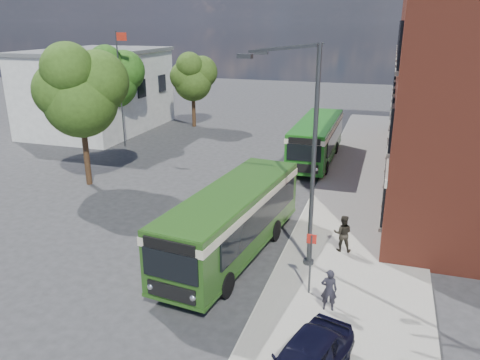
% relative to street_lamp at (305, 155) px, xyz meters
% --- Properties ---
extents(ground, '(120.00, 120.00, 0.00)m').
position_rel_street_lamp_xyz_m(ground, '(-4.84, 2.00, -4.79)').
color(ground, '#2C2B2E').
rests_on(ground, ground).
extents(pavement, '(6.00, 48.00, 0.15)m').
position_rel_street_lamp_xyz_m(pavement, '(2.16, 10.00, -4.72)').
color(pavement, gray).
rests_on(pavement, ground).
extents(kerb_line, '(0.12, 48.00, 0.01)m').
position_rel_street_lamp_xyz_m(kerb_line, '(-0.89, 10.00, -4.79)').
color(kerb_line, beige).
rests_on(kerb_line, ground).
extents(white_building, '(9.40, 13.40, 7.30)m').
position_rel_street_lamp_xyz_m(white_building, '(-22.84, 20.00, -1.13)').
color(white_building, beige).
rests_on(white_building, ground).
extents(flagpole, '(0.95, 0.10, 9.00)m').
position_rel_street_lamp_xyz_m(flagpole, '(-17.29, 15.00, 0.15)').
color(flagpole, '#37393C').
rests_on(flagpole, ground).
extents(street_lamp, '(2.96, 2.38, 9.00)m').
position_rel_street_lamp_xyz_m(street_lamp, '(0.00, 0.00, 0.00)').
color(street_lamp, '#37393C').
rests_on(street_lamp, ground).
extents(bus_stop_sign, '(0.35, 0.08, 2.52)m').
position_rel_street_lamp_xyz_m(bus_stop_sign, '(0.76, -2.20, -3.28)').
color(bus_stop_sign, '#37393C').
rests_on(bus_stop_sign, ground).
extents(bus_front, '(3.67, 10.15, 3.02)m').
position_rel_street_lamp_xyz_m(bus_front, '(-2.97, -0.00, -2.96)').
color(bus_front, '#244B16').
rests_on(bus_front, ground).
extents(bus_rear, '(2.65, 10.19, 3.02)m').
position_rel_street_lamp_xyz_m(bus_rear, '(-1.84, 15.53, -2.96)').
color(bus_rear, '#1C6519').
rests_on(bus_rear, ground).
extents(pedestrian_a, '(0.62, 0.46, 1.56)m').
position_rel_street_lamp_xyz_m(pedestrian_a, '(1.58, -3.06, -3.86)').
color(pedestrian_a, black).
rests_on(pedestrian_a, pavement).
extents(pedestrian_b, '(0.86, 0.69, 1.66)m').
position_rel_street_lamp_xyz_m(pedestrian_b, '(1.55, 1.59, -3.81)').
color(pedestrian_b, black).
rests_on(pedestrian_b, pavement).
extents(tree_left, '(5.14, 4.89, 8.68)m').
position_rel_street_lamp_xyz_m(tree_left, '(-14.51, 6.10, 1.10)').
color(tree_left, '#352113').
rests_on(tree_left, ground).
extents(tree_mid, '(4.72, 4.49, 7.97)m').
position_rel_street_lamp_xyz_m(tree_mid, '(-18.98, 16.63, 0.61)').
color(tree_mid, '#352113').
rests_on(tree_mid, ground).
extents(tree_right, '(4.19, 3.98, 7.07)m').
position_rel_street_lamp_xyz_m(tree_right, '(-14.90, 23.73, 0.00)').
color(tree_right, '#352113').
rests_on(tree_right, ground).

